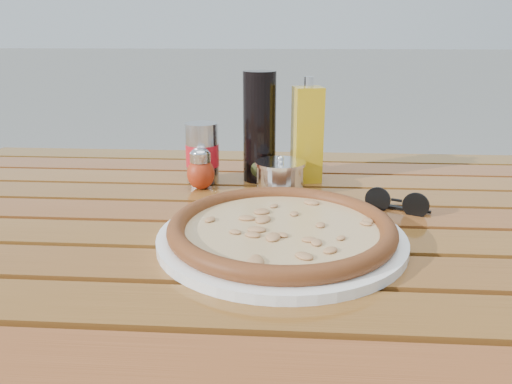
# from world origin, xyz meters

# --- Properties ---
(table) EXTENTS (1.40, 0.90, 0.75)m
(table) POSITION_xyz_m (0.00, -0.00, 0.67)
(table) COLOR #3A1D0D
(table) RESTS_ON ground
(plate) EXTENTS (0.37, 0.37, 0.01)m
(plate) POSITION_xyz_m (0.05, -0.12, 0.76)
(plate) COLOR white
(plate) RESTS_ON table
(pizza) EXTENTS (0.33, 0.33, 0.03)m
(pizza) POSITION_xyz_m (0.05, -0.12, 0.77)
(pizza) COLOR beige
(pizza) RESTS_ON plate
(pepper_shaker) EXTENTS (0.06, 0.06, 0.08)m
(pepper_shaker) POSITION_xyz_m (-0.11, 0.13, 0.79)
(pepper_shaker) COLOR #B53214
(pepper_shaker) RESTS_ON table
(oregano_shaker) EXTENTS (0.07, 0.07, 0.08)m
(oregano_shaker) POSITION_xyz_m (-0.00, 0.19, 0.79)
(oregano_shaker) COLOR #333B17
(oregano_shaker) RESTS_ON table
(dark_bottle) EXTENTS (0.08, 0.08, 0.22)m
(dark_bottle) POSITION_xyz_m (-0.00, 0.20, 0.86)
(dark_bottle) COLOR black
(dark_bottle) RESTS_ON table
(soda_can) EXTENTS (0.08, 0.08, 0.12)m
(soda_can) POSITION_xyz_m (-0.12, 0.18, 0.81)
(soda_can) COLOR #BDBCC1
(soda_can) RESTS_ON table
(olive_oil_cruet) EXTENTS (0.07, 0.07, 0.21)m
(olive_oil_cruet) POSITION_xyz_m (0.09, 0.20, 0.85)
(olive_oil_cruet) COLOR gold
(olive_oil_cruet) RESTS_ON table
(parmesan_tin) EXTENTS (0.11, 0.11, 0.07)m
(parmesan_tin) POSITION_xyz_m (0.04, 0.12, 0.78)
(parmesan_tin) COLOR silver
(parmesan_tin) RESTS_ON table
(sunglasses) EXTENTS (0.11, 0.06, 0.04)m
(sunglasses) POSITION_xyz_m (0.24, 0.02, 0.77)
(sunglasses) COLOR black
(sunglasses) RESTS_ON table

